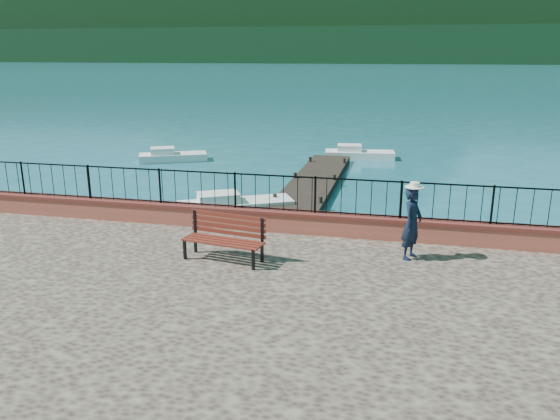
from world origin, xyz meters
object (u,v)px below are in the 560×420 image
at_px(person, 412,223).
at_px(boat_0, 236,201).
at_px(boat_3, 173,154).
at_px(boat_4, 360,151).
at_px(park_bench, 224,247).

height_order(person, boat_0, person).
distance_m(person, boat_3, 20.21).
distance_m(boat_0, boat_4, 12.48).
bearing_deg(boat_4, boat_3, -169.09).
relative_size(person, boat_4, 0.44).
xyz_separation_m(park_bench, person, (4.23, 1.11, 0.54)).
distance_m(boat_3, boat_4, 10.55).
height_order(boat_0, boat_3, same).
height_order(park_bench, boat_0, park_bench).
distance_m(person, boat_0, 9.43).
height_order(park_bench, boat_4, park_bench).
bearing_deg(person, boat_0, 67.68).
bearing_deg(person, park_bench, 128.65).
distance_m(person, boat_4, 18.90).
bearing_deg(person, boat_3, 63.50).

